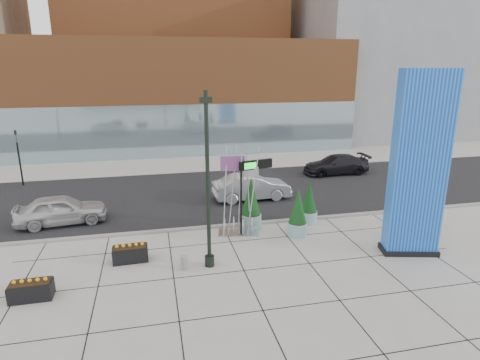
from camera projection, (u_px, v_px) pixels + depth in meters
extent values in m
plane|color=#9E9991|center=(217.00, 262.00, 17.99)|extent=(160.00, 160.00, 0.00)
cube|color=black|center=(193.00, 195.00, 27.37)|extent=(80.00, 12.00, 0.02)
cube|color=gray|center=(205.00, 227.00, 21.73)|extent=(80.00, 0.30, 0.12)
cube|color=#A15B2E|center=(184.00, 95.00, 42.02)|extent=(34.00, 10.00, 11.00)
cube|color=#8CA5B2|center=(189.00, 131.00, 38.34)|extent=(34.00, 0.60, 5.00)
cube|color=slate|center=(376.00, 62.00, 50.99)|extent=(20.00, 18.00, 18.00)
cube|color=#0C3EBB|center=(419.00, 166.00, 17.85)|extent=(2.49, 1.47, 8.42)
cube|color=black|center=(408.00, 250.00, 18.97)|extent=(2.72, 1.70, 0.23)
cylinder|color=black|center=(208.00, 183.00, 16.65)|extent=(0.17, 0.17, 7.59)
cylinder|color=black|center=(210.00, 261.00, 17.63)|extent=(0.42, 0.42, 0.47)
cube|color=black|center=(206.00, 100.00, 15.71)|extent=(0.50, 0.27, 0.21)
cube|color=silver|center=(238.00, 232.00, 21.14)|extent=(2.25, 1.44, 0.06)
cylinder|color=silver|center=(226.00, 192.00, 20.18)|extent=(0.08, 0.08, 4.72)
cylinder|color=silver|center=(232.00, 190.00, 20.57)|extent=(0.08, 0.08, 4.72)
cylinder|color=silver|center=(240.00, 191.00, 20.43)|extent=(0.08, 0.08, 4.72)
cylinder|color=silver|center=(247.00, 189.00, 20.78)|extent=(0.08, 0.08, 4.72)
cylinder|color=silver|center=(254.00, 191.00, 20.43)|extent=(0.08, 0.08, 4.72)
torus|color=silver|center=(225.00, 227.00, 20.78)|extent=(0.24, 0.86, 0.86)
torus|color=silver|center=(233.00, 225.00, 21.06)|extent=(0.24, 0.86, 0.86)
torus|color=silver|center=(243.00, 225.00, 20.98)|extent=(0.24, 0.86, 0.86)
torus|color=silver|center=(251.00, 223.00, 21.26)|extent=(0.24, 0.86, 0.86)
cube|color=red|center=(233.00, 164.00, 20.05)|extent=(1.23, 0.21, 0.76)
cube|color=silver|center=(249.00, 171.00, 20.44)|extent=(0.92, 0.33, 0.57)
cylinder|color=gray|center=(184.00, 263.00, 17.30)|extent=(0.32, 0.32, 0.62)
cylinder|color=black|center=(241.00, 199.00, 20.45)|extent=(0.09, 0.09, 3.86)
cube|color=black|center=(257.00, 165.00, 20.14)|extent=(1.82, 0.59, 0.46)
cube|color=#19D833|center=(251.00, 166.00, 19.97)|extent=(0.63, 0.17, 0.32)
cylinder|color=#88B2B7|center=(308.00, 217.00, 22.49)|extent=(0.97, 0.97, 0.68)
cylinder|color=black|center=(309.00, 211.00, 22.39)|extent=(0.89, 0.89, 0.06)
cone|color=black|center=(309.00, 196.00, 22.16)|extent=(0.87, 0.87, 1.74)
cylinder|color=#88B2B7|center=(297.00, 229.00, 20.78)|extent=(1.02, 1.02, 0.71)
cylinder|color=black|center=(297.00, 222.00, 20.68)|extent=(0.94, 0.94, 0.06)
cone|color=black|center=(298.00, 206.00, 20.42)|extent=(0.92, 0.92, 1.84)
cylinder|color=#88B2B7|center=(251.00, 221.00, 21.77)|extent=(1.12, 1.12, 0.79)
cylinder|color=black|center=(251.00, 214.00, 21.67)|extent=(1.03, 1.03, 0.07)
cone|color=black|center=(251.00, 196.00, 21.39)|extent=(1.01, 1.01, 2.02)
cube|color=black|center=(130.00, 254.00, 18.04)|extent=(1.57, 0.83, 0.66)
cube|color=black|center=(130.00, 247.00, 17.94)|extent=(1.46, 0.72, 0.07)
cube|color=black|center=(31.00, 291.00, 15.11)|extent=(1.53, 0.78, 0.65)
cube|color=black|center=(30.00, 283.00, 15.01)|extent=(1.42, 0.67, 0.07)
imported|color=silver|center=(61.00, 210.00, 22.17)|extent=(4.99, 2.52, 1.63)
imported|color=#A2A4A9|center=(252.00, 187.00, 26.23)|extent=(5.14, 1.97, 1.67)
imported|color=black|center=(336.00, 165.00, 32.49)|extent=(5.34, 2.19, 1.55)
cylinder|color=black|center=(20.00, 164.00, 29.11)|extent=(0.12, 0.12, 3.20)
imported|color=black|center=(16.00, 136.00, 28.55)|extent=(0.15, 0.18, 0.90)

